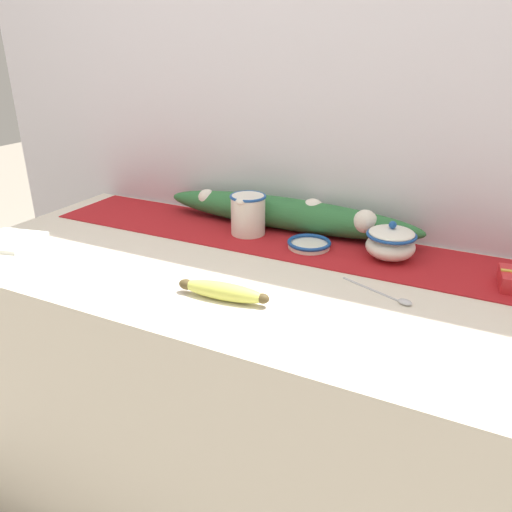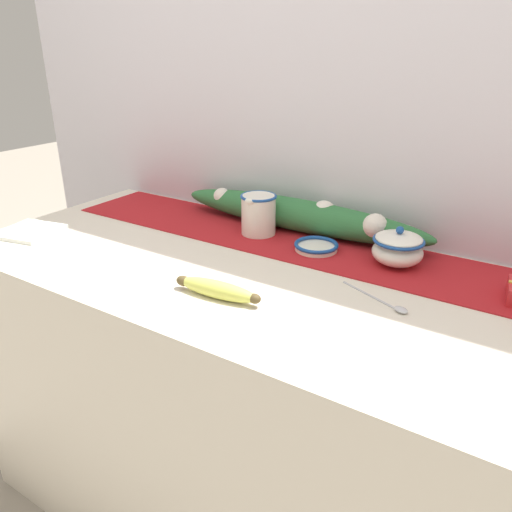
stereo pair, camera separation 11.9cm
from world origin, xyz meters
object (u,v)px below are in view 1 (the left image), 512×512
small_dish (309,244)px  spoon (397,299)px  sugar_bowl (391,243)px  cream_pitcher (248,213)px  banana (223,291)px  napkin_stack (9,241)px

small_dish → spoon: bearing=-35.0°
sugar_bowl → small_dish: bearing=-173.8°
cream_pitcher → spoon: 0.53m
banana → napkin_stack: 0.71m
sugar_bowl → spoon: sugar_bowl is taller
small_dish → banana: banana is taller
banana → cream_pitcher: bearing=109.4°
cream_pitcher → spoon: (0.48, -0.22, -0.06)m
cream_pitcher → napkin_stack: size_ratio=0.81×
cream_pitcher → banana: bearing=-70.6°
sugar_bowl → napkin_stack: bearing=-159.9°
cream_pitcher → banana: (0.14, -0.39, -0.05)m
cream_pitcher → napkin_stack: 0.68m
cream_pitcher → sugar_bowl: 0.41m
cream_pitcher → sugar_bowl: size_ratio=0.98×
spoon → napkin_stack: bearing=-150.0°
cream_pitcher → small_dish: 0.21m
small_dish → banana: (-0.06, -0.36, 0.01)m
spoon → sugar_bowl: bearing=129.4°
cream_pitcher → small_dish: (0.20, -0.02, -0.05)m
sugar_bowl → small_dish: 0.22m
sugar_bowl → small_dish: (-0.21, -0.02, -0.03)m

